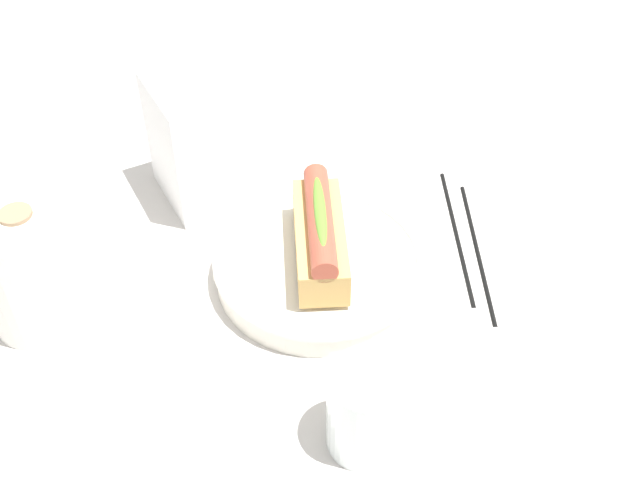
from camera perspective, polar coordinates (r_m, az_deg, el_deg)
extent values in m
plane|color=beige|center=(0.84, -1.05, -2.16)|extent=(2.40, 2.40, 0.00)
cylinder|color=silver|center=(0.83, 0.00, -2.02)|extent=(0.22, 0.22, 0.03)
torus|color=silver|center=(0.82, 0.00, -1.33)|extent=(0.23, 0.23, 0.01)
cube|color=tan|center=(0.80, 0.00, 0.00)|extent=(0.16, 0.08, 0.04)
cylinder|color=#B24C38|center=(0.78, 0.00, 1.49)|extent=(0.15, 0.06, 0.03)
ellipsoid|color=olive|center=(0.77, 0.00, 2.13)|extent=(0.11, 0.04, 0.01)
cylinder|color=white|center=(0.68, 3.39, -12.29)|extent=(0.07, 0.07, 0.09)
cylinder|color=silver|center=(0.68, 3.36, -12.66)|extent=(0.06, 0.06, 0.07)
cylinder|color=white|center=(0.81, -20.21, -1.79)|extent=(0.11, 0.11, 0.13)
cylinder|color=#997A5B|center=(0.76, -21.40, 1.77)|extent=(0.03, 0.03, 0.00)
cube|color=white|center=(0.90, -10.26, 6.77)|extent=(0.12, 0.07, 0.15)
cylinder|color=black|center=(0.89, 9.97, 0.45)|extent=(0.21, 0.06, 0.01)
cylinder|color=black|center=(0.88, 11.45, -0.68)|extent=(0.21, 0.06, 0.01)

